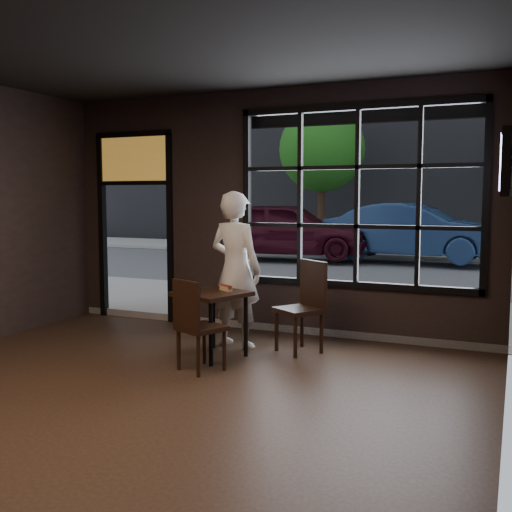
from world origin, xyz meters
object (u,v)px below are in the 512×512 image
at_px(cafe_table, 212,324).
at_px(navy_car, 414,232).
at_px(chair_near, 201,325).
at_px(man, 236,270).

bearing_deg(cafe_table, navy_car, 105.99).
bearing_deg(cafe_table, chair_near, -55.07).
bearing_deg(chair_near, cafe_table, -50.55).
relative_size(cafe_table, navy_car, 0.16).
distance_m(cafe_table, man, 0.77).
xyz_separation_m(cafe_table, chair_near, (0.15, -0.52, 0.11)).
xyz_separation_m(chair_near, navy_car, (0.43, 10.90, 0.38)).
relative_size(cafe_table, man, 0.40).
height_order(chair_near, navy_car, navy_car).
bearing_deg(man, cafe_table, 95.29).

